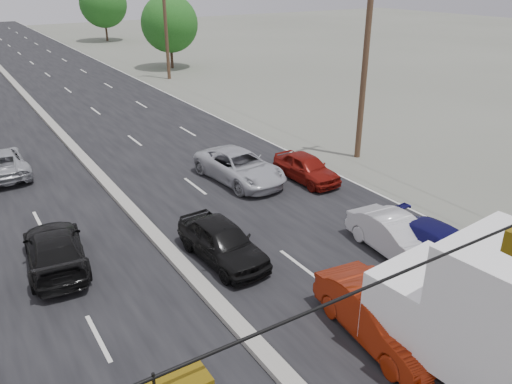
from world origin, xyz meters
The scene contains 14 objects.
road_surface centered at (0.00, 30.00, 0.00)m, with size 20.00×160.00×0.02m, color black.
center_median centered at (0.00, 30.00, 0.10)m, with size 0.50×160.00×0.20m, color gray.
utility_pole_right_b centered at (12.50, 15.00, 5.11)m, with size 1.60×0.30×10.00m.
utility_pole_right_c centered at (12.50, 40.00, 5.11)m, with size 1.60×0.30×10.00m.
tree_right_mid centered at (15.00, 45.00, 4.34)m, with size 5.60×5.60×7.14m.
tree_right_far centered at (16.00, 70.00, 4.96)m, with size 6.40×6.40×8.16m.
red_sedan centered at (3.00, 3.91, 0.73)m, with size 1.55×4.44×1.46m, color #952109.
queue_car_a centered at (1.40, 9.74, 0.70)m, with size 1.65×4.10×1.40m, color black.
queue_car_b centered at (6.70, 6.87, 0.66)m, with size 1.40×4.02×1.32m, color silver.
queue_car_c centered at (5.49, 15.47, 0.71)m, with size 2.35×5.09×1.41m, color #B1B3B9.
queue_car_d centered at (7.45, 5.55, 0.65)m, with size 1.81×4.46×1.29m, color #110F4C.
queue_car_e centered at (8.15, 13.83, 0.64)m, with size 1.51×3.76×1.28m, color maroon.
oncoming_near centered at (-3.49, 12.32, 0.65)m, with size 1.83×4.50×1.31m, color black.
oncoming_far centered at (-3.89, 22.21, 0.65)m, with size 2.16×4.69×1.30m, color #9EA1A6.
Camera 1 is at (-5.53, -3.32, 9.09)m, focal length 35.00 mm.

